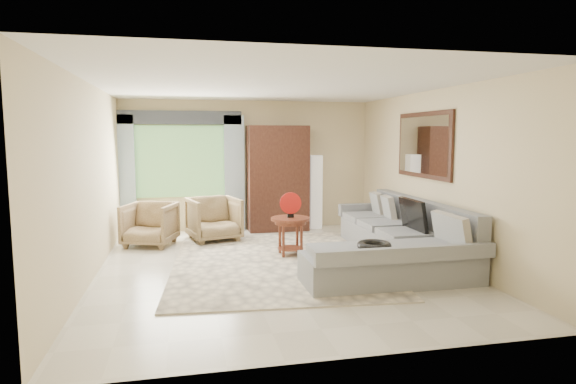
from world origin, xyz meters
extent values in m
plane|color=silver|center=(0.00, 0.00, 0.00)|extent=(6.00, 6.00, 0.00)
cube|color=beige|center=(0.03, 0.23, 0.01)|extent=(3.32, 4.23, 0.02)
cube|color=gray|center=(2.00, 0.50, 0.20)|extent=(0.90, 2.40, 0.40)
cube|color=gray|center=(1.30, -1.10, 0.20)|extent=(2.30, 0.80, 0.40)
cube|color=gray|center=(2.35, 0.10, 0.65)|extent=(0.20, 3.20, 0.50)
cube|color=gray|center=(2.00, 1.78, 0.51)|extent=(0.90, 0.16, 0.22)
cube|color=gray|center=(1.30, -1.55, 0.49)|extent=(2.30, 0.10, 0.18)
cube|color=black|center=(2.05, -0.18, 0.72)|extent=(0.14, 0.74, 0.48)
torus|color=black|center=(1.00, -1.24, 0.55)|extent=(0.43, 0.43, 0.09)
cylinder|color=#502215|center=(0.34, 0.58, 0.60)|extent=(0.62, 0.62, 0.04)
cylinder|color=#502215|center=(0.34, 0.58, 0.28)|extent=(0.41, 0.41, 0.55)
cylinder|color=red|center=(0.34, 0.58, 0.85)|extent=(0.34, 0.08, 0.34)
imported|color=#9E8556|center=(-1.89, 1.80, 0.37)|extent=(1.02, 1.03, 0.75)
imported|color=#957B51|center=(-0.78, 1.97, 0.40)|extent=(1.04, 1.06, 0.79)
imported|color=#999999|center=(-1.86, 2.59, 0.26)|extent=(0.50, 0.45, 0.52)
cube|color=black|center=(0.55, 2.72, 1.05)|extent=(1.20, 0.55, 2.10)
cube|color=silver|center=(1.35, 2.78, 0.75)|extent=(0.24, 0.24, 1.50)
cube|color=#669E59|center=(-1.35, 2.97, 1.40)|extent=(1.80, 0.04, 1.40)
cube|color=#9EB7CC|center=(-2.40, 2.88, 1.15)|extent=(0.40, 0.08, 2.30)
cube|color=#9EB7CC|center=(-0.30, 2.88, 1.15)|extent=(0.40, 0.08, 2.30)
cube|color=#1E232D|center=(-1.35, 2.90, 2.25)|extent=(2.40, 0.12, 0.26)
cube|color=black|center=(2.47, 0.35, 1.75)|extent=(0.04, 1.70, 1.05)
cube|color=white|center=(2.45, 0.35, 1.75)|extent=(0.02, 1.54, 0.90)
camera|label=1|loc=(-1.28, -6.72, 1.89)|focal=30.00mm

